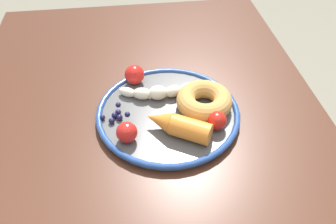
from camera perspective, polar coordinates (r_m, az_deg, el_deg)
The scene contains 9 objects.
dining_table at distance 0.74m, azimuth -3.21°, elevation -9.21°, with size 1.07×0.73×0.77m.
plate at distance 0.68m, azimuth 0.00°, elevation -0.18°, with size 0.28×0.28×0.02m.
banana at distance 0.71m, azimuth -1.71°, elevation 3.34°, with size 0.05×0.17×0.03m.
carrot_orange at distance 0.63m, azimuth 1.64°, elevation -2.26°, with size 0.10×0.13×0.04m.
donut at distance 0.68m, azimuth 5.97°, elevation 1.86°, with size 0.11×0.11×0.04m, color #C28C45.
blueberry_pile at distance 0.67m, azimuth -8.48°, elevation -0.49°, with size 0.05×0.06×0.02m.
tomato_near at distance 0.62m, azimuth -6.80°, elevation -3.34°, with size 0.04×0.04×0.04m, color red.
tomato_mid at distance 0.64m, azimuth 8.07°, elevation -1.40°, with size 0.04×0.04×0.04m, color red.
tomato_far at distance 0.74m, azimuth -5.53°, elevation 6.12°, with size 0.04×0.04×0.04m, color red.
Camera 1 is at (0.45, -0.02, 1.25)m, focal length 37.08 mm.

